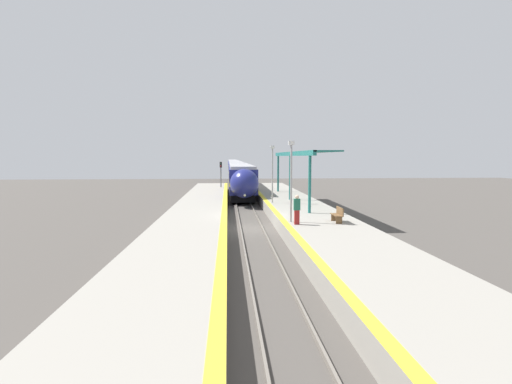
# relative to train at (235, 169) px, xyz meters

# --- Properties ---
(ground_plane) EXTENTS (120.00, 120.00, 0.00)m
(ground_plane) POSITION_rel_train_xyz_m (0.00, -56.91, -2.17)
(ground_plane) COLOR #4C4742
(rail_left) EXTENTS (0.08, 90.00, 0.15)m
(rail_left) POSITION_rel_train_xyz_m (-0.72, -56.91, -2.10)
(rail_left) COLOR slate
(rail_left) RESTS_ON ground_plane
(rail_right) EXTENTS (0.08, 90.00, 0.15)m
(rail_right) POSITION_rel_train_xyz_m (0.72, -56.91, -2.10)
(rail_right) COLOR slate
(rail_right) RESTS_ON ground_plane
(train) EXTENTS (2.82, 94.72, 3.80)m
(train) POSITION_rel_train_xyz_m (0.00, 0.00, 0.00)
(train) COLOR black
(train) RESTS_ON ground_plane
(platform_right) EXTENTS (4.84, 64.00, 0.92)m
(platform_right) POSITION_rel_train_xyz_m (4.00, -56.91, -1.72)
(platform_right) COLOR gray
(platform_right) RESTS_ON ground_plane
(platform_left) EXTENTS (4.27, 64.00, 0.92)m
(platform_left) POSITION_rel_train_xyz_m (-3.72, -56.91, -1.72)
(platform_left) COLOR gray
(platform_left) RESTS_ON ground_plane
(platform_bench) EXTENTS (0.44, 1.42, 0.89)m
(platform_bench) POSITION_rel_train_xyz_m (4.90, -60.15, -0.80)
(platform_bench) COLOR brown
(platform_bench) RESTS_ON platform_right
(person_waiting) EXTENTS (0.36, 0.22, 1.69)m
(person_waiting) POSITION_rel_train_xyz_m (2.37, -60.71, -0.39)
(person_waiting) COLOR maroon
(person_waiting) RESTS_ON platform_right
(railway_signal) EXTENTS (0.28, 0.28, 4.09)m
(railway_signal) POSITION_rel_train_xyz_m (-2.39, -32.53, 0.34)
(railway_signal) COLOR #59595E
(railway_signal) RESTS_ON ground_plane
(lamppost_near) EXTENTS (0.36, 0.20, 4.76)m
(lamppost_near) POSITION_rel_train_xyz_m (2.17, -59.82, 1.50)
(lamppost_near) COLOR #9E9EA3
(lamppost_near) RESTS_ON platform_right
(lamppost_mid) EXTENTS (0.36, 0.20, 4.76)m
(lamppost_mid) POSITION_rel_train_xyz_m (2.17, -50.00, 1.50)
(lamppost_mid) COLOR #9E9EA3
(lamppost_mid) RESTS_ON platform_right
(station_canopy) EXTENTS (2.02, 20.05, 4.27)m
(station_canopy) POSITION_rel_train_xyz_m (4.61, -47.67, 2.74)
(station_canopy) COLOR #1E6B66
(station_canopy) RESTS_ON platform_right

